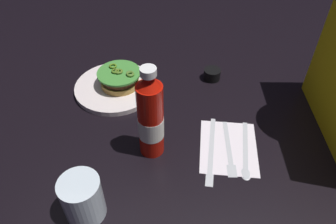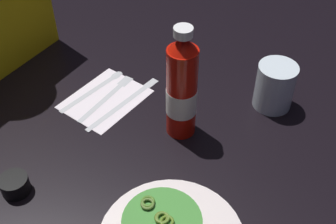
{
  "view_description": "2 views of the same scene",
  "coord_description": "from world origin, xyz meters",
  "px_view_note": "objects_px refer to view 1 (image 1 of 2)",
  "views": [
    {
      "loc": [
        0.62,
        0.08,
        0.62
      ],
      "look_at": [
        0.04,
        0.07,
        0.08
      ],
      "focal_mm": 34.73,
      "sensor_mm": 36.0,
      "label": 1
    },
    {
      "loc": [
        -0.47,
        -0.29,
        0.65
      ],
      "look_at": [
        0.04,
        0.04,
        0.08
      ],
      "focal_mm": 46.91,
      "sensor_mm": 36.0,
      "label": 2
    }
  ],
  "objects_px": {
    "fork_utensil": "(229,152)",
    "spoon_utensil": "(246,156)",
    "ketchup_bottle": "(151,118)",
    "dinner_plate": "(115,87)",
    "water_glass": "(83,198)",
    "burger_sandwich": "(120,78)",
    "butter_knife": "(211,153)",
    "napkin": "(228,147)",
    "condiment_cup": "(212,74)"
  },
  "relations": [
    {
      "from": "burger_sandwich",
      "to": "butter_knife",
      "type": "relative_size",
      "value": 0.58
    },
    {
      "from": "water_glass",
      "to": "spoon_utensil",
      "type": "distance_m",
      "value": 0.39
    },
    {
      "from": "burger_sandwich",
      "to": "ketchup_bottle",
      "type": "bearing_deg",
      "value": 24.16
    },
    {
      "from": "dinner_plate",
      "to": "water_glass",
      "type": "relative_size",
      "value": 2.35
    },
    {
      "from": "napkin",
      "to": "fork_utensil",
      "type": "height_order",
      "value": "fork_utensil"
    },
    {
      "from": "ketchup_bottle",
      "to": "burger_sandwich",
      "type": "bearing_deg",
      "value": -155.84
    },
    {
      "from": "spoon_utensil",
      "to": "napkin",
      "type": "bearing_deg",
      "value": -130.82
    },
    {
      "from": "fork_utensil",
      "to": "burger_sandwich",
      "type": "bearing_deg",
      "value": -129.84
    },
    {
      "from": "ketchup_bottle",
      "to": "water_glass",
      "type": "bearing_deg",
      "value": -36.59
    },
    {
      "from": "water_glass",
      "to": "fork_utensil",
      "type": "xyz_separation_m",
      "value": [
        -0.16,
        0.32,
        -0.05
      ]
    },
    {
      "from": "ketchup_bottle",
      "to": "fork_utensil",
      "type": "xyz_separation_m",
      "value": [
        0.01,
        0.19,
        -0.1
      ]
    },
    {
      "from": "spoon_utensil",
      "to": "butter_knife",
      "type": "bearing_deg",
      "value": -96.34
    },
    {
      "from": "condiment_cup",
      "to": "napkin",
      "type": "distance_m",
      "value": 0.29
    },
    {
      "from": "condiment_cup",
      "to": "fork_utensil",
      "type": "height_order",
      "value": "condiment_cup"
    },
    {
      "from": "burger_sandwich",
      "to": "ketchup_bottle",
      "type": "height_order",
      "value": "ketchup_bottle"
    },
    {
      "from": "ketchup_bottle",
      "to": "dinner_plate",
      "type": "bearing_deg",
      "value": -152.48
    },
    {
      "from": "condiment_cup",
      "to": "butter_knife",
      "type": "xyz_separation_m",
      "value": [
        0.31,
        -0.03,
        -0.01
      ]
    },
    {
      "from": "burger_sandwich",
      "to": "butter_knife",
      "type": "bearing_deg",
      "value": 44.92
    },
    {
      "from": "water_glass",
      "to": "butter_knife",
      "type": "relative_size",
      "value": 0.47
    },
    {
      "from": "dinner_plate",
      "to": "spoon_utensil",
      "type": "height_order",
      "value": "dinner_plate"
    },
    {
      "from": "water_glass",
      "to": "napkin",
      "type": "xyz_separation_m",
      "value": [
        -0.18,
        0.32,
        -0.05
      ]
    },
    {
      "from": "ketchup_bottle",
      "to": "condiment_cup",
      "type": "xyz_separation_m",
      "value": [
        -0.29,
        0.17,
        -0.09
      ]
    },
    {
      "from": "napkin",
      "to": "butter_knife",
      "type": "bearing_deg",
      "value": -62.96
    },
    {
      "from": "water_glass",
      "to": "napkin",
      "type": "height_order",
      "value": "water_glass"
    },
    {
      "from": "fork_utensil",
      "to": "water_glass",
      "type": "bearing_deg",
      "value": -62.88
    },
    {
      "from": "burger_sandwich",
      "to": "condiment_cup",
      "type": "bearing_deg",
      "value": 100.91
    },
    {
      "from": "dinner_plate",
      "to": "burger_sandwich",
      "type": "relative_size",
      "value": 1.89
    },
    {
      "from": "fork_utensil",
      "to": "spoon_utensil",
      "type": "bearing_deg",
      "value": 69.68
    },
    {
      "from": "dinner_plate",
      "to": "burger_sandwich",
      "type": "bearing_deg",
      "value": 103.61
    },
    {
      "from": "condiment_cup",
      "to": "fork_utensil",
      "type": "bearing_deg",
      "value": 3.41
    },
    {
      "from": "napkin",
      "to": "spoon_utensil",
      "type": "height_order",
      "value": "spoon_utensil"
    },
    {
      "from": "dinner_plate",
      "to": "spoon_utensil",
      "type": "distance_m",
      "value": 0.44
    },
    {
      "from": "dinner_plate",
      "to": "spoon_utensil",
      "type": "bearing_deg",
      "value": 53.59
    },
    {
      "from": "butter_knife",
      "to": "spoon_utensil",
      "type": "height_order",
      "value": "same"
    },
    {
      "from": "condiment_cup",
      "to": "spoon_utensil",
      "type": "bearing_deg",
      "value": 9.99
    },
    {
      "from": "butter_knife",
      "to": "spoon_utensil",
      "type": "xyz_separation_m",
      "value": [
        0.01,
        0.08,
        -0.0
      ]
    },
    {
      "from": "condiment_cup",
      "to": "butter_knife",
      "type": "relative_size",
      "value": 0.24
    },
    {
      "from": "dinner_plate",
      "to": "condiment_cup",
      "type": "xyz_separation_m",
      "value": [
        -0.06,
        0.3,
        0.01
      ]
    },
    {
      "from": "dinner_plate",
      "to": "fork_utensil",
      "type": "relative_size",
      "value": 1.33
    },
    {
      "from": "burger_sandwich",
      "to": "napkin",
      "type": "height_order",
      "value": "burger_sandwich"
    },
    {
      "from": "condiment_cup",
      "to": "fork_utensil",
      "type": "distance_m",
      "value": 0.3
    },
    {
      "from": "butter_knife",
      "to": "ketchup_bottle",
      "type": "bearing_deg",
      "value": -95.84
    },
    {
      "from": "burger_sandwich",
      "to": "fork_utensil",
      "type": "xyz_separation_m",
      "value": [
        0.25,
        0.3,
        -0.03
      ]
    },
    {
      "from": "condiment_cup",
      "to": "burger_sandwich",
      "type": "bearing_deg",
      "value": -79.09
    },
    {
      "from": "burger_sandwich",
      "to": "butter_knife",
      "type": "height_order",
      "value": "burger_sandwich"
    },
    {
      "from": "spoon_utensil",
      "to": "fork_utensil",
      "type": "bearing_deg",
      "value": -110.32
    },
    {
      "from": "dinner_plate",
      "to": "fork_utensil",
      "type": "height_order",
      "value": "dinner_plate"
    },
    {
      "from": "burger_sandwich",
      "to": "condiment_cup",
      "type": "xyz_separation_m",
      "value": [
        -0.05,
        0.28,
        -0.02
      ]
    },
    {
      "from": "napkin",
      "to": "spoon_utensil",
      "type": "relative_size",
      "value": 0.94
    },
    {
      "from": "ketchup_bottle",
      "to": "napkin",
      "type": "height_order",
      "value": "ketchup_bottle"
    }
  ]
}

